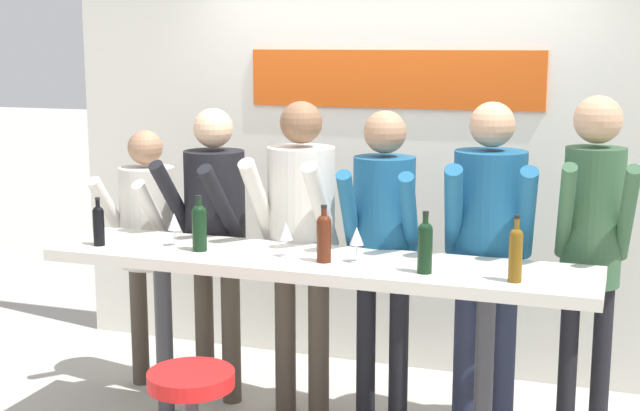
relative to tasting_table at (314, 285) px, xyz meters
name	(u,v)px	position (x,y,z in m)	size (l,w,h in m)	color
back_wall	(387,156)	(0.00, 1.40, 0.49)	(4.40, 0.12, 2.76)	silver
tasting_table	(314,285)	(0.00, 0.00, 0.00)	(2.80, 0.60, 1.04)	silver
person_far_left	(147,230)	(-1.25, 0.52, 0.09)	(0.43, 0.53, 1.59)	#473D33
person_left	(214,222)	(-0.78, 0.47, 0.19)	(0.48, 0.59, 1.74)	#473D33
person_center_left	(301,224)	(-0.23, 0.43, 0.22)	(0.45, 0.57, 1.79)	#473D33
person_center	(383,233)	(0.24, 0.42, 0.20)	(0.43, 0.56, 1.75)	black
person_center_right	(489,233)	(0.79, 0.49, 0.23)	(0.51, 0.62, 1.81)	#23283D
person_right	(592,229)	(1.31, 0.51, 0.28)	(0.40, 0.56, 1.85)	black
wine_bottle_0	(324,236)	(0.08, -0.07, 0.28)	(0.07, 0.07, 0.29)	#4C1E0F
wine_bottle_1	(425,245)	(0.59, -0.12, 0.28)	(0.07, 0.07, 0.29)	black
wine_bottle_2	(99,224)	(-1.17, -0.12, 0.26)	(0.06, 0.06, 0.26)	black
wine_bottle_3	(516,252)	(1.01, -0.14, 0.28)	(0.06, 0.06, 0.31)	brown
wine_bottle_4	(199,225)	(-0.61, -0.06, 0.28)	(0.08, 0.08, 0.29)	black
wine_glass_0	(286,232)	(-0.14, -0.03, 0.27)	(0.07, 0.07, 0.18)	silver
wine_glass_1	(357,237)	(0.23, -0.02, 0.27)	(0.07, 0.07, 0.18)	silver
wine_glass_2	(174,223)	(-0.78, 0.00, 0.27)	(0.07, 0.07, 0.18)	silver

